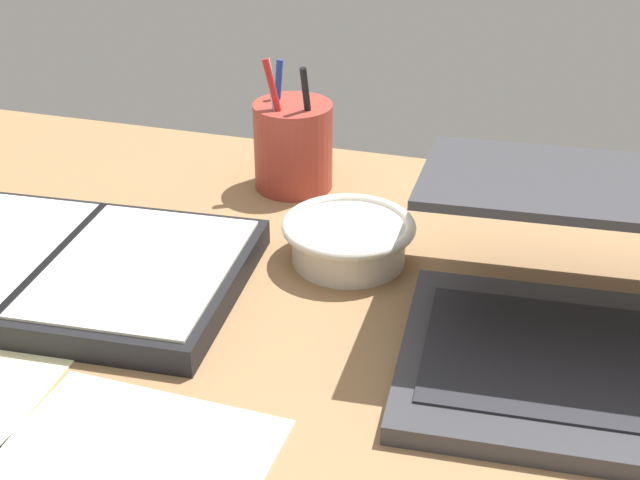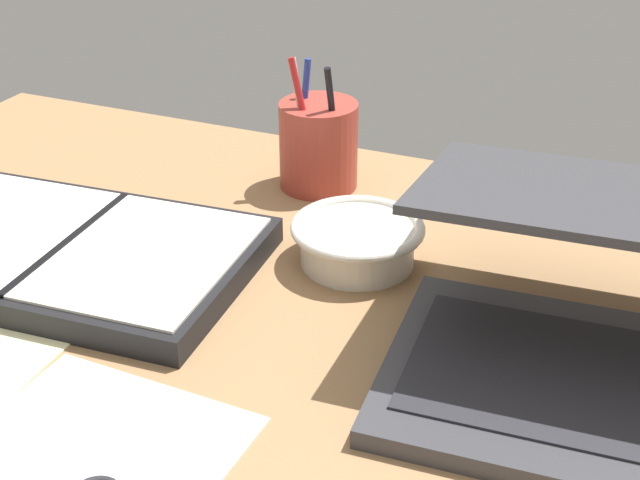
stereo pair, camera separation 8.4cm
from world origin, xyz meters
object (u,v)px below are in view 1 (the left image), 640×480
at_px(laptop, 602,304).
at_px(pen_cup, 293,145).
at_px(bowl, 349,239).
at_px(planner, 57,267).

bearing_deg(laptop, pen_cup, 140.63).
distance_m(bowl, planner, 0.30).
bearing_deg(bowl, planner, -155.57).
bearing_deg(pen_cup, laptop, -35.42).
height_order(bowl, pen_cup, pen_cup).
distance_m(pen_cup, planner, 0.33).
distance_m(laptop, bowl, 0.28).
height_order(laptop, pen_cup, pen_cup).
xyz_separation_m(bowl, planner, (-0.27, -0.12, -0.01)).
height_order(laptop, bowl, laptop).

